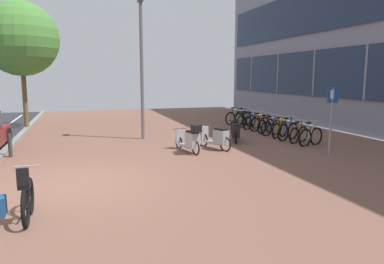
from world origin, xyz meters
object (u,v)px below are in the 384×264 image
at_px(bicycle_rack_09, 243,119).
at_px(bicycle_rack_04, 271,128).
at_px(bicycle_rack_02, 288,131).
at_px(parking_sign, 331,113).
at_px(bicycle_rack_06, 260,124).
at_px(bicycle_rack_08, 246,121).
at_px(bicycle_foreground, 25,200).
at_px(scooter_far, 235,132).
at_px(bicycle_rack_00, 311,137).
at_px(bicycle_rack_01, 299,134).
at_px(lamp_post, 142,62).
at_px(street_tree, 21,39).
at_px(bicycle_rack_07, 252,122).
at_px(bicycle_rack_05, 266,126).
at_px(scooter_near, 217,138).
at_px(bollard_far, 10,145).
at_px(bicycle_rack_10, 235,118).
at_px(scooter_mid, 190,139).
at_px(bicycle_rack_03, 280,130).

bearing_deg(bicycle_rack_09, bicycle_rack_04, -92.77).
xyz_separation_m(bicycle_rack_02, parking_sign, (-0.27, -2.98, 1.05)).
height_order(bicycle_rack_06, bicycle_rack_08, bicycle_rack_06).
relative_size(bicycle_foreground, scooter_far, 0.84).
bearing_deg(parking_sign, bicycle_rack_00, 75.39).
height_order(bicycle_foreground, bicycle_rack_02, bicycle_foreground).
xyz_separation_m(bicycle_rack_00, bicycle_rack_06, (-0.08, 3.98, -0.01)).
xyz_separation_m(bicycle_rack_00, parking_sign, (-0.43, -1.65, 1.06)).
distance_m(bicycle_rack_01, bicycle_rack_04, 1.99).
bearing_deg(bicycle_foreground, bicycle_rack_00, 26.46).
bearing_deg(lamp_post, street_tree, 136.49).
bearing_deg(bicycle_rack_04, bicycle_rack_07, 89.48).
xyz_separation_m(bicycle_rack_01, bicycle_rack_07, (-0.07, 3.98, 0.00)).
relative_size(bicycle_rack_01, bicycle_rack_09, 0.91).
distance_m(bicycle_rack_05, bicycle_rack_06, 0.66).
xyz_separation_m(scooter_near, scooter_far, (1.29, 1.23, -0.02)).
xyz_separation_m(bicycle_foreground, bollard_far, (-1.20, 5.90, -0.01)).
bearing_deg(bicycle_rack_04, bicycle_rack_10, 90.14).
bearing_deg(bollard_far, scooter_far, 2.86).
distance_m(bicycle_rack_00, street_tree, 14.35).
height_order(bicycle_rack_00, bicycle_rack_08, bicycle_rack_00).
xyz_separation_m(bicycle_rack_00, bicycle_rack_07, (-0.16, 4.64, -0.01)).
bearing_deg(bicycle_rack_01, bicycle_rack_02, 95.70).
bearing_deg(scooter_near, bicycle_rack_06, 44.72).
bearing_deg(bicycle_rack_05, scooter_mid, -145.63).
height_order(bicycle_rack_07, bicycle_rack_09, bicycle_rack_09).
xyz_separation_m(bicycle_rack_03, parking_sign, (-0.28, -3.64, 1.07)).
relative_size(bicycle_rack_05, street_tree, 0.19).
relative_size(bicycle_rack_01, bicycle_rack_06, 0.91).
xyz_separation_m(bicycle_rack_06, scooter_far, (-2.34, -2.36, 0.06)).
relative_size(bicycle_rack_03, lamp_post, 0.20).
bearing_deg(scooter_far, bicycle_rack_04, 24.85).
xyz_separation_m(bicycle_rack_06, scooter_mid, (-4.72, -3.87, 0.13)).
bearing_deg(bicycle_rack_10, bicycle_foreground, -129.19).
xyz_separation_m(bicycle_rack_10, lamp_post, (-5.68, -3.24, 2.85)).
distance_m(bicycle_rack_01, lamp_post, 7.01).
distance_m(bicycle_rack_02, bicycle_rack_09, 4.65).
relative_size(street_tree, bollard_far, 8.09).
relative_size(scooter_far, lamp_post, 0.29).
bearing_deg(street_tree, parking_sign, -43.17).
bearing_deg(bicycle_rack_01, bicycle_foreground, -150.15).
height_order(bicycle_rack_03, scooter_far, bicycle_rack_03).
height_order(bicycle_foreground, bicycle_rack_05, bicycle_foreground).
bearing_deg(bicycle_rack_08, bicycle_rack_03, -90.04).
relative_size(bicycle_rack_00, bicycle_rack_01, 1.13).
xyz_separation_m(bicycle_rack_01, street_tree, (-10.90, 7.60, 4.11)).
bearing_deg(bicycle_rack_06, lamp_post, -174.24).
height_order(bicycle_rack_05, scooter_far, bicycle_rack_05).
bearing_deg(bicycle_rack_10, bicycle_rack_07, -89.19).
distance_m(bicycle_rack_00, bicycle_rack_06, 3.98).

